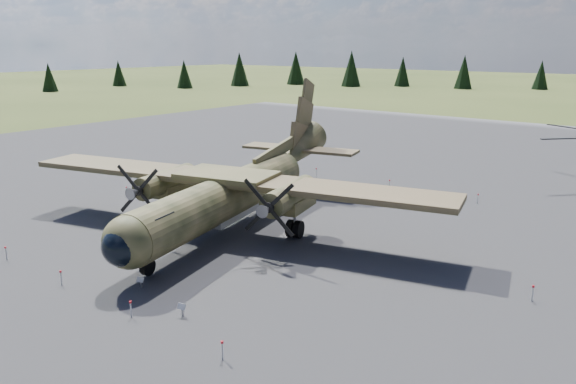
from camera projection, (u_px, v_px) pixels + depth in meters
The scene contains 7 objects.
ground at pixel (277, 235), 38.08m from camera, with size 500.00×500.00×0.00m, color #59622B.
apron at pixel (354, 203), 45.72m from camera, with size 120.00×120.00×0.04m, color slate.
transport_plane at pixel (235, 185), 39.40m from camera, with size 31.08×27.84×10.30m.
info_placard_left at pixel (140, 281), 29.68m from camera, with size 0.44×0.27×0.64m.
info_placard_right at pixel (182, 308), 26.59m from camera, with size 0.45×0.25×0.66m.
barrier_fence at pixel (271, 227), 38.17m from camera, with size 33.12×29.62×0.85m.
treeline at pixel (384, 177), 33.89m from camera, with size 298.48×307.89×10.96m.
Camera 1 is at (22.70, -28.06, 12.51)m, focal length 35.00 mm.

